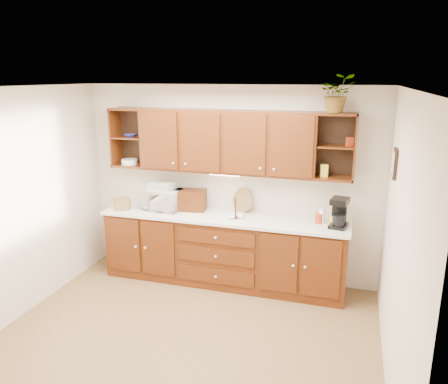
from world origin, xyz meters
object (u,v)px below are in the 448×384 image
Objects in this scene: microwave at (163,199)px; coffee_maker at (339,213)px; potted_plant at (337,94)px; bread_box at (191,200)px.

microwave is 1.39× the size of coffee_maker.
potted_plant is at bearing 6.15° from microwave.
bread_box is 2.32m from potted_plant.
potted_plant reaches higher than coffee_maker.
potted_plant reaches higher than bread_box.
microwave is at bearing -169.87° from coffee_maker.
bread_box is (0.38, 0.08, -0.00)m from microwave.
coffee_maker is at bearing -37.66° from potted_plant.
microwave is 1.28× the size of bread_box.
bread_box is 1.09× the size of coffee_maker.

